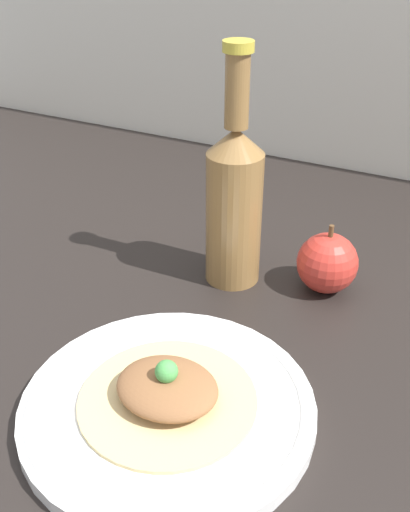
{
  "coord_description": "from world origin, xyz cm",
  "views": [
    {
      "loc": [
        28.17,
        -53.72,
        44.07
      ],
      "look_at": [
        2.95,
        -4.36,
        10.73
      ],
      "focal_mm": 42.0,
      "sensor_mm": 36.0,
      "label": 1
    }
  ],
  "objects_px": {
    "cider_bottle": "(234,199)",
    "apple": "(327,263)",
    "plate": "(168,405)",
    "plated_food": "(167,391)"
  },
  "relations": [
    {
      "from": "cider_bottle",
      "to": "apple",
      "type": "bearing_deg",
      "value": 13.63
    },
    {
      "from": "cider_bottle",
      "to": "apple",
      "type": "height_order",
      "value": "cider_bottle"
    },
    {
      "from": "plate",
      "to": "plated_food",
      "type": "relative_size",
      "value": 1.65
    },
    {
      "from": "cider_bottle",
      "to": "apple",
      "type": "relative_size",
      "value": 3.28
    },
    {
      "from": "apple",
      "to": "plated_food",
      "type": "bearing_deg",
      "value": -104.17
    },
    {
      "from": "plate",
      "to": "plated_food",
      "type": "xyz_separation_m",
      "value": [
        0.0,
        -0.0,
        0.02
      ]
    },
    {
      "from": "plate",
      "to": "apple",
      "type": "height_order",
      "value": "apple"
    },
    {
      "from": "plated_food",
      "to": "apple",
      "type": "relative_size",
      "value": 1.89
    },
    {
      "from": "plated_food",
      "to": "cider_bottle",
      "type": "xyz_separation_m",
      "value": [
        -0.05,
        0.25,
        0.09
      ]
    },
    {
      "from": "plated_food",
      "to": "apple",
      "type": "height_order",
      "value": "apple"
    }
  ]
}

